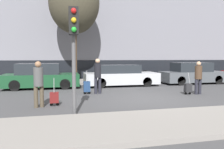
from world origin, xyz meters
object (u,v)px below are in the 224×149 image
(trolley_right, at_px, (188,88))
(traffic_light, at_px, (74,39))
(pedestrian_right, at_px, (198,76))
(bare_tree_near_crossing, at_px, (74,3))
(parked_car_0, at_px, (41,77))
(parked_car_2, at_px, (193,74))
(pedestrian_center, at_px, (98,74))
(trolley_center, at_px, (87,87))
(trolley_left, at_px, (54,98))
(parked_bicycle, at_px, (138,75))
(parked_car_1, at_px, (120,76))
(pedestrian_left, at_px, (39,81))

(trolley_right, xyz_separation_m, traffic_light, (-5.66, -2.85, 2.02))
(pedestrian_right, relative_size, bare_tree_near_crossing, 0.21)
(parked_car_0, bearing_deg, parked_car_2, 0.40)
(pedestrian_center, distance_m, trolley_center, 0.83)
(traffic_light, bearing_deg, trolley_left, 110.99)
(traffic_light, xyz_separation_m, parked_bicycle, (5.39, 9.23, -1.86))
(parked_car_1, xyz_separation_m, pedestrian_center, (-1.92, -2.73, 0.36))
(pedestrian_right, distance_m, traffic_light, 6.98)
(trolley_center, height_order, parked_bicycle, trolley_center)
(pedestrian_center, bearing_deg, trolley_center, -179.94)
(parked_car_0, distance_m, bare_tree_near_crossing, 5.81)
(parked_car_0, height_order, trolley_right, parked_car_0)
(trolley_right, bearing_deg, parked_car_2, 54.34)
(pedestrian_center, bearing_deg, traffic_light, -109.58)
(trolley_center, height_order, pedestrian_right, pedestrian_right)
(trolley_right, relative_size, parked_bicycle, 0.61)
(parked_car_1, xyz_separation_m, bare_tree_near_crossing, (-2.74, 2.22, 4.97))
(bare_tree_near_crossing, bearing_deg, trolley_left, -99.40)
(parked_car_1, bearing_deg, trolley_center, -132.13)
(pedestrian_right, bearing_deg, parked_car_1, 127.09)
(parked_car_1, relative_size, parked_bicycle, 2.65)
(parked_car_2, bearing_deg, parked_car_0, -179.60)
(parked_car_1, relative_size, traffic_light, 1.43)
(parked_car_1, bearing_deg, pedestrian_right, -53.96)
(trolley_right, bearing_deg, pedestrian_right, -0.98)
(parked_car_1, relative_size, parked_car_2, 1.04)
(parked_car_2, relative_size, bare_tree_near_crossing, 0.59)
(pedestrian_left, height_order, trolley_center, pedestrian_left)
(parked_car_1, bearing_deg, trolley_left, -127.71)
(pedestrian_center, distance_m, trolley_right, 4.50)
(pedestrian_left, height_order, pedestrian_center, pedestrian_center)
(pedestrian_left, distance_m, traffic_light, 2.42)
(pedestrian_center, bearing_deg, parked_bicycle, 51.03)
(parked_car_1, xyz_separation_m, pedestrian_left, (-4.49, -5.26, 0.31))
(trolley_left, bearing_deg, traffic_light, -69.01)
(parked_car_1, height_order, bare_tree_near_crossing, bare_tree_near_crossing)
(parked_car_0, relative_size, trolley_left, 4.11)
(parked_car_0, relative_size, parked_car_2, 0.96)
(parked_bicycle, bearing_deg, parked_car_2, -35.98)
(trolley_right, distance_m, traffic_light, 6.65)
(trolley_left, xyz_separation_m, trolley_center, (1.49, 2.39, 0.06))
(pedestrian_right, bearing_deg, parked_bicycle, 98.31)
(trolley_left, relative_size, trolley_center, 0.89)
(parked_car_2, distance_m, parked_bicycle, 3.93)
(parked_car_2, bearing_deg, pedestrian_left, -151.27)
(pedestrian_right, bearing_deg, pedestrian_center, 166.42)
(parked_car_0, distance_m, pedestrian_right, 8.76)
(parked_car_1, relative_size, trolley_right, 4.33)
(pedestrian_right, bearing_deg, trolley_center, 167.96)
(parked_car_1, distance_m, trolley_left, 6.48)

